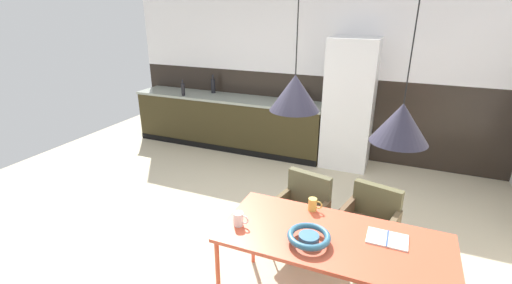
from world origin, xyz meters
name	(u,v)px	position (x,y,z in m)	size (l,w,h in m)	color
ground_plane	(232,243)	(0.00, 0.00, 0.00)	(8.21, 8.21, 0.00)	#C1B496
back_wall_splashback_dark	(307,113)	(0.00, 2.88, 0.66)	(6.31, 0.12, 1.31)	black
back_wall_panel_upper	(311,33)	(0.00, 2.88, 1.97)	(6.31, 0.12, 1.31)	white
kitchen_counter	(228,122)	(-1.32, 2.52, 0.45)	(3.40, 0.63, 0.90)	#342D17
refrigerator_column	(349,105)	(0.73, 2.52, 0.97)	(0.70, 0.60, 1.95)	silver
dining_table	(333,242)	(1.13, -0.53, 0.70)	(1.69, 0.77, 0.75)	#D65236
armchair_far_side	(303,205)	(0.69, 0.24, 0.50)	(0.57, 0.56, 0.80)	brown
armchair_corner_seat	(371,216)	(1.34, 0.30, 0.49)	(0.57, 0.57, 0.76)	brown
fruit_bowl	(309,237)	(0.98, -0.67, 0.80)	(0.32, 0.32, 0.08)	#33607F
open_book	(387,239)	(1.50, -0.41, 0.75)	(0.29, 0.21, 0.02)	white
mug_dark_espresso	(239,219)	(0.42, -0.66, 0.80)	(0.13, 0.08, 0.11)	white
mug_wide_latte	(313,204)	(0.89, -0.22, 0.80)	(0.12, 0.07, 0.11)	gold
cooking_pot	(296,99)	(-0.10, 2.57, 0.96)	(0.21, 0.21, 0.16)	black
bottle_oil_tall	(183,89)	(-2.07, 2.30, 1.01)	(0.06, 0.06, 0.28)	black
bottle_spice_small	(213,85)	(-1.69, 2.68, 1.03)	(0.08, 0.08, 0.33)	black
pendant_lamp_over_table_near	(295,93)	(0.80, -0.55, 1.81)	(0.34, 0.34, 0.88)	black
pendant_lamp_over_table_far	(401,123)	(1.47, -0.50, 1.67)	(0.36, 0.36, 1.03)	black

